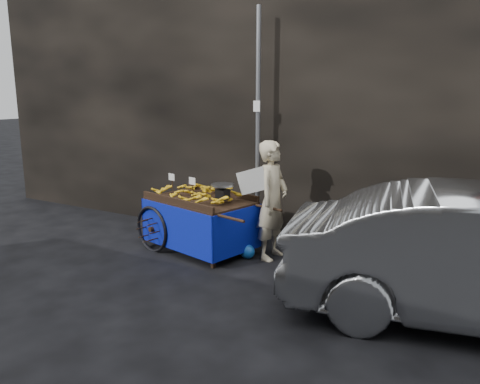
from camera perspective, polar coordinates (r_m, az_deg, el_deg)
The scene contains 6 objects.
ground at distance 7.47m, azimuth -4.68°, elevation -8.56°, with size 80.00×80.00×0.00m, color black.
building_wall at distance 9.09m, azimuth 6.64°, elevation 11.19°, with size 13.50×2.00×5.00m.
street_pole at distance 7.98m, azimuth 2.20°, elevation 7.60°, with size 0.12×0.10×4.00m.
banana_cart at distance 7.85m, azimuth -5.14°, elevation -1.47°, with size 2.55×1.57×1.29m.
vendor at distance 7.42m, azimuth 3.98°, elevation -1.02°, with size 0.77×0.69×1.90m.
plastic_bag at distance 7.58m, azimuth 0.88°, elevation -7.27°, with size 0.26×0.21×0.23m, color blue.
Camera 1 is at (3.99, -5.75, 2.62)m, focal length 35.00 mm.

